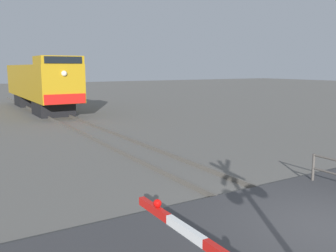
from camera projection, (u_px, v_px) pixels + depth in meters
The scene contains 4 objects.
ground_plane at pixel (330, 236), 7.50m from camera, with size 160.00×160.00×0.00m, color #605E59.
rail_track_left at pixel (307, 241), 7.12m from camera, with size 0.08×80.00×0.15m, color #59544C.
road_surface at pixel (330, 232), 7.48m from camera, with size 36.00×5.49×0.16m, color #38383A.
locomotive at pixel (40, 83), 29.28m from camera, with size 2.80×14.57×4.15m.
Camera 1 is at (-6.49, -4.31, 3.41)m, focal length 39.17 mm.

